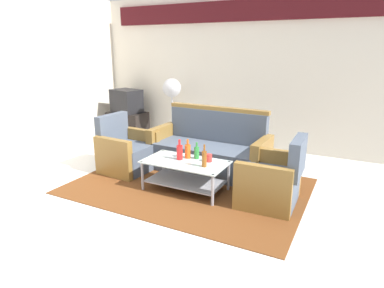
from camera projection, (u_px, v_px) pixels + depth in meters
name	position (u px, v px, depth m)	size (l,w,h in m)	color
ground_plane	(167.00, 210.00, 3.91)	(14.00, 14.00, 0.00)	silver
wall_back	(252.00, 68.00, 6.10)	(6.52, 0.19, 2.80)	silver
rug	(188.00, 186.00, 4.58)	(3.11, 2.14, 0.01)	brown
couch	(209.00, 152.00, 5.07)	(1.82, 0.80, 0.96)	#4C5666
armchair_left	(127.00, 153.00, 5.11)	(0.74, 0.80, 0.85)	#4C5666
armchair_right	(272.00, 181.00, 4.01)	(0.72, 0.78, 0.85)	#4C5666
coffee_table	(185.00, 171.00, 4.38)	(1.10, 0.60, 0.40)	silver
bottle_green	(197.00, 152.00, 4.43)	(0.07, 0.07, 0.23)	#2D8C38
bottle_orange	(188.00, 151.00, 4.45)	(0.08, 0.08, 0.26)	#D85919
bottle_brown	(204.00, 158.00, 4.12)	(0.06, 0.06, 0.29)	brown
bottle_red	(180.00, 152.00, 4.39)	(0.08, 0.08, 0.27)	red
cup	(209.00, 158.00, 4.32)	(0.08, 0.08, 0.10)	red
tv_stand	(128.00, 124.00, 7.13)	(0.80, 0.50, 0.52)	black
television	(127.00, 101.00, 6.99)	(0.69, 0.57, 0.48)	black
pedestal_fan	(172.00, 92.00, 6.48)	(0.36, 0.36, 1.27)	#2D2D33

